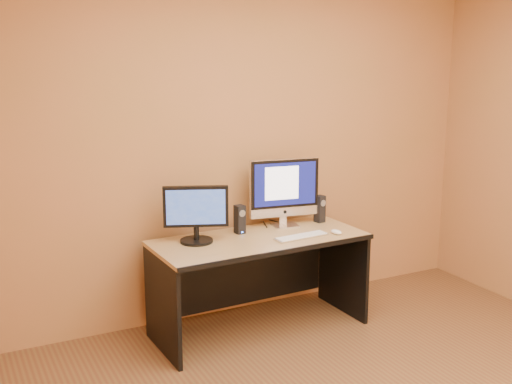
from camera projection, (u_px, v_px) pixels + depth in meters
walls at (424, 197)px, 3.00m from camera, size 4.00×4.00×2.60m
desk at (259, 284)px, 4.54m from camera, size 1.51×0.71×0.69m
imac at (286, 192)px, 4.71m from camera, size 0.55×0.27×0.51m
second_monitor at (196, 214)px, 4.32m from camera, size 0.50×0.37×0.39m
speaker_left at (240, 219)px, 4.56m from camera, size 0.07×0.07×0.20m
speaker_right at (320, 209)px, 4.85m from camera, size 0.08×0.08×0.20m
keyboard at (301, 236)px, 4.47m from camera, size 0.41×0.14×0.02m
mouse at (336, 232)px, 4.55m from camera, size 0.07×0.10×0.03m
cable_a at (279, 222)px, 4.85m from camera, size 0.08×0.19×0.01m
cable_b at (265, 225)px, 4.79m from camera, size 0.06×0.16×0.01m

